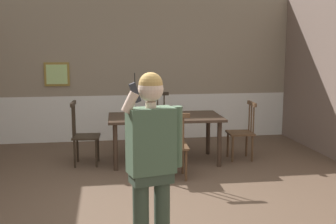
{
  "coord_description": "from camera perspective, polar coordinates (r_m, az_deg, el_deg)",
  "views": [
    {
      "loc": [
        -0.58,
        -4.38,
        1.84
      ],
      "look_at": [
        0.1,
        -0.1,
        1.16
      ],
      "focal_mm": 44.05,
      "sensor_mm": 36.0,
      "label": 1
    }
  ],
  "objects": [
    {
      "name": "ground_plane",
      "position": [
        4.78,
        -1.39,
        -13.67
      ],
      "size": [
        8.32,
        8.32,
        0.0
      ],
      "primitive_type": "plane",
      "color": "brown"
    },
    {
      "name": "room_back_partition",
      "position": [
        8.19,
        -4.97,
        5.62
      ],
      "size": [
        6.43,
        0.17,
        2.84
      ],
      "color": "gray",
      "rests_on": "ground_plane"
    },
    {
      "name": "dining_table",
      "position": [
        6.59,
        -0.41,
        -1.26
      ],
      "size": [
        1.82,
        1.02,
        0.75
      ],
      "rotation": [
        0.0,
        0.0,
        -0.03
      ],
      "color": "#38281E",
      "rests_on": "ground_plane"
    },
    {
      "name": "chair_near_window",
      "position": [
        7.48,
        -1.25,
        -1.48
      ],
      "size": [
        0.43,
        0.43,
        1.02
      ],
      "rotation": [
        0.0,
        0.0,
        3.18
      ],
      "color": "#2D2319",
      "rests_on": "ground_plane"
    },
    {
      "name": "chair_by_doorway",
      "position": [
        6.6,
        -11.58,
        -3.13
      ],
      "size": [
        0.44,
        0.44,
        1.01
      ],
      "rotation": [
        0.0,
        0.0,
        4.65
      ],
      "color": "#2D2319",
      "rests_on": "ground_plane"
    },
    {
      "name": "chair_at_table_head",
      "position": [
        6.9,
        10.25,
        -2.68
      ],
      "size": [
        0.43,
        0.43,
        0.96
      ],
      "rotation": [
        0.0,
        0.0,
        1.51
      ],
      "color": "#513823",
      "rests_on": "ground_plane"
    },
    {
      "name": "chair_opposite_corner",
      "position": [
        5.78,
        0.64,
        -4.72
      ],
      "size": [
        0.46,
        0.46,
        0.96
      ],
      "rotation": [
        0.0,
        0.0,
        -0.06
      ],
      "color": "#513823",
      "rests_on": "ground_plane"
    },
    {
      "name": "person_figure",
      "position": [
        3.5,
        -2.23,
        -6.05
      ],
      "size": [
        0.53,
        0.3,
        1.64
      ],
      "rotation": [
        0.0,
        0.0,
        3.38
      ],
      "color": "#3A493A",
      "rests_on": "ground_plane"
    }
  ]
}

